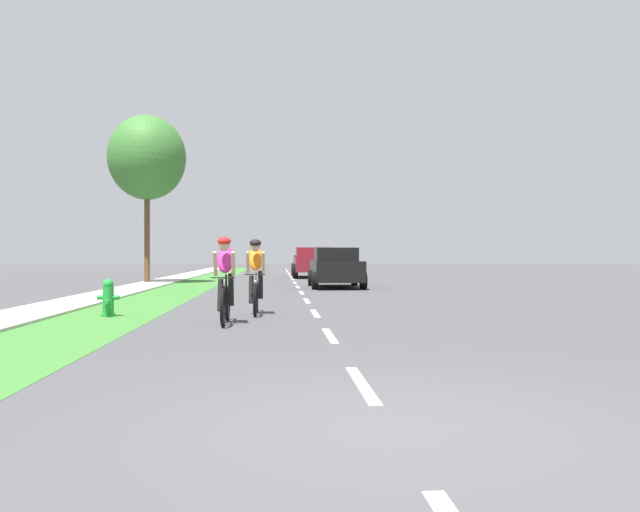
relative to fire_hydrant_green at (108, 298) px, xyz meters
name	(u,v)px	position (x,y,z in m)	size (l,w,h in m)	color
ground_plane	(298,287)	(4.24, 11.32, -0.37)	(120.00, 120.00, 0.00)	#424244
grass_verge	(186,288)	(0.00, 11.32, -0.37)	(2.08, 70.00, 0.01)	#38722D
sidewalk_concrete	(138,288)	(-1.81, 11.32, -0.37)	(1.53, 70.00, 0.10)	#B2ADA3
lane_markings_center	(295,283)	(4.24, 15.32, -0.37)	(0.12, 54.07, 0.01)	white
fire_hydrant_green	(108,298)	(0.00, 0.00, 0.00)	(0.44, 0.38, 0.76)	#1E8C33
cyclist_lead	(225,279)	(2.49, -1.57, 0.44)	(0.42, 1.72, 1.58)	black
cyclist_trailing	(256,276)	(2.98, 0.27, 0.44)	(0.42, 1.72, 1.58)	black
sedan_black	(336,267)	(5.69, 11.16, 0.40)	(1.98, 4.30, 1.52)	black
pickup_maroon	(312,262)	(5.40, 21.84, 0.46)	(2.22, 5.10, 1.64)	maroon
street_tree_near	(147,158)	(-2.24, 15.23, 5.12)	(3.36, 3.36, 7.36)	brown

